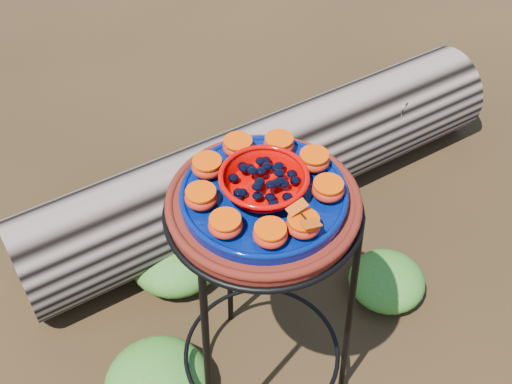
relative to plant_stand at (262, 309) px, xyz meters
name	(u,v)px	position (x,y,z in m)	size (l,w,h in m)	color
ground	(261,379)	(0.00, 0.00, -0.35)	(60.00, 60.00, 0.00)	black
plant_stand	(262,309)	(0.00, 0.00, 0.00)	(0.44, 0.44, 0.70)	black
terracotta_saucer	(264,205)	(0.00, 0.00, 0.37)	(0.38, 0.38, 0.03)	#50170F
cobalt_plate	(264,196)	(0.00, 0.00, 0.39)	(0.33, 0.33, 0.02)	#010234
red_bowl	(264,184)	(0.00, 0.00, 0.43)	(0.16, 0.16, 0.05)	#C10200
glass_gems	(264,171)	(0.00, 0.00, 0.46)	(0.13, 0.13, 0.02)	black
orange_half_0	(303,225)	(0.02, -0.12, 0.42)	(0.06, 0.06, 0.03)	#A5240F
orange_half_1	(328,190)	(0.11, -0.06, 0.42)	(0.06, 0.06, 0.03)	#A5240F
orange_half_2	(314,160)	(0.12, 0.02, 0.42)	(0.06, 0.06, 0.03)	#A5240F
orange_half_3	(279,144)	(0.08, 0.09, 0.42)	(0.06, 0.06, 0.03)	#A5240F
orange_half_4	(238,147)	(0.00, 0.12, 0.42)	(0.06, 0.06, 0.03)	#A5240F
orange_half_5	(207,167)	(-0.08, 0.09, 0.42)	(0.06, 0.06, 0.03)	#A5240F
orange_half_6	(201,197)	(-0.12, 0.02, 0.42)	(0.06, 0.06, 0.03)	#A5240F
orange_half_7	(225,225)	(-0.11, -0.06, 0.42)	(0.06, 0.06, 0.03)	#A5240F
orange_half_8	(270,234)	(-0.04, -0.12, 0.42)	(0.06, 0.06, 0.03)	#A5240F
butterfly	(304,216)	(0.02, -0.12, 0.44)	(0.08, 0.05, 0.01)	#BE4009
driftwood_log	(265,166)	(0.30, 0.62, -0.19)	(1.69, 0.44, 0.32)	black
foliage_left	(157,383)	(-0.27, 0.07, -0.28)	(0.28, 0.28, 0.14)	#2B7016
foliage_right	(387,280)	(0.47, 0.11, -0.29)	(0.23, 0.23, 0.12)	#2B7016
foliage_back	(175,258)	(-0.09, 0.45, -0.28)	(0.28, 0.28, 0.14)	#2B7016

